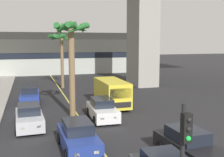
{
  "coord_description": "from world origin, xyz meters",
  "views": [
    {
      "loc": [
        -3.57,
        2.28,
        5.78
      ],
      "look_at": [
        0.0,
        14.0,
        4.11
      ],
      "focal_mm": 44.36,
      "sensor_mm": 36.0,
      "label": 1
    }
  ],
  "objects_px": {
    "car_queue_third": "(102,110)",
    "car_queue_second": "(29,117)",
    "palm_tree_mid_median": "(71,42)",
    "car_queue_fifth": "(30,96)",
    "delivery_van": "(112,92)",
    "car_queue_fourth": "(78,137)",
    "palm_tree_near_median": "(62,44)",
    "car_queue_front": "(188,146)"
  },
  "relations": [
    {
      "from": "car_queue_second",
      "to": "palm_tree_mid_median",
      "type": "height_order",
      "value": "palm_tree_mid_median"
    },
    {
      "from": "car_queue_third",
      "to": "car_queue_second",
      "type": "bearing_deg",
      "value": -173.79
    },
    {
      "from": "car_queue_fourth",
      "to": "palm_tree_near_median",
      "type": "height_order",
      "value": "palm_tree_near_median"
    },
    {
      "from": "car_queue_second",
      "to": "palm_tree_near_median",
      "type": "height_order",
      "value": "palm_tree_near_median"
    },
    {
      "from": "car_queue_second",
      "to": "palm_tree_near_median",
      "type": "xyz_separation_m",
      "value": [
        4.05,
        15.28,
        4.68
      ]
    },
    {
      "from": "car_queue_fifth",
      "to": "palm_tree_mid_median",
      "type": "height_order",
      "value": "palm_tree_mid_median"
    },
    {
      "from": "delivery_van",
      "to": "car_queue_second",
      "type": "bearing_deg",
      "value": -149.73
    },
    {
      "from": "car_queue_front",
      "to": "car_queue_second",
      "type": "bearing_deg",
      "value": 134.06
    },
    {
      "from": "car_queue_fifth",
      "to": "palm_tree_near_median",
      "type": "xyz_separation_m",
      "value": [
        3.93,
        7.71,
        4.68
      ]
    },
    {
      "from": "car_queue_fifth",
      "to": "car_queue_front",
      "type": "bearing_deg",
      "value": -64.5
    },
    {
      "from": "car_queue_front",
      "to": "car_queue_second",
      "type": "relative_size",
      "value": 1.0
    },
    {
      "from": "car_queue_fourth",
      "to": "palm_tree_near_median",
      "type": "bearing_deg",
      "value": 85.46
    },
    {
      "from": "car_queue_third",
      "to": "car_queue_fourth",
      "type": "height_order",
      "value": "same"
    },
    {
      "from": "car_queue_front",
      "to": "delivery_van",
      "type": "distance_m",
      "value": 11.7
    },
    {
      "from": "car_queue_second",
      "to": "delivery_van",
      "type": "bearing_deg",
      "value": 30.27
    },
    {
      "from": "car_queue_fourth",
      "to": "palm_tree_mid_median",
      "type": "xyz_separation_m",
      "value": [
        0.76,
        6.69,
        4.97
      ]
    },
    {
      "from": "car_queue_third",
      "to": "car_queue_fifth",
      "type": "distance_m",
      "value": 8.66
    },
    {
      "from": "car_queue_second",
      "to": "car_queue_fourth",
      "type": "distance_m",
      "value": 5.37
    },
    {
      "from": "car_queue_second",
      "to": "car_queue_fourth",
      "type": "relative_size",
      "value": 1.01
    },
    {
      "from": "palm_tree_mid_median",
      "to": "car_queue_third",
      "type": "bearing_deg",
      "value": -34.13
    },
    {
      "from": "car_queue_second",
      "to": "palm_tree_near_median",
      "type": "bearing_deg",
      "value": 75.17
    },
    {
      "from": "car_queue_fifth",
      "to": "delivery_van",
      "type": "bearing_deg",
      "value": -26.78
    },
    {
      "from": "car_queue_front",
      "to": "palm_tree_mid_median",
      "type": "xyz_separation_m",
      "value": [
        -4.13,
        9.51,
        4.97
      ]
    },
    {
      "from": "delivery_van",
      "to": "car_queue_front",
      "type": "bearing_deg",
      "value": -88.35
    },
    {
      "from": "car_queue_second",
      "to": "palm_tree_near_median",
      "type": "distance_m",
      "value": 16.49
    },
    {
      "from": "car_queue_front",
      "to": "car_queue_fifth",
      "type": "height_order",
      "value": "same"
    },
    {
      "from": "car_queue_fifth",
      "to": "palm_tree_near_median",
      "type": "bearing_deg",
      "value": 62.97
    },
    {
      "from": "car_queue_fifth",
      "to": "delivery_van",
      "type": "relative_size",
      "value": 0.79
    },
    {
      "from": "delivery_van",
      "to": "palm_tree_near_median",
      "type": "height_order",
      "value": "palm_tree_near_median"
    },
    {
      "from": "car_queue_front",
      "to": "car_queue_third",
      "type": "distance_m",
      "value": 8.44
    },
    {
      "from": "car_queue_fifth",
      "to": "car_queue_third",
      "type": "bearing_deg",
      "value": -53.98
    },
    {
      "from": "car_queue_third",
      "to": "car_queue_fourth",
      "type": "distance_m",
      "value": 6.01
    },
    {
      "from": "car_queue_second",
      "to": "car_queue_third",
      "type": "height_order",
      "value": "same"
    },
    {
      "from": "car_queue_front",
      "to": "car_queue_fifth",
      "type": "relative_size",
      "value": 1.0
    },
    {
      "from": "delivery_van",
      "to": "palm_tree_mid_median",
      "type": "relative_size",
      "value": 0.73
    },
    {
      "from": "car_queue_second",
      "to": "car_queue_third",
      "type": "distance_m",
      "value": 5.24
    },
    {
      "from": "car_queue_second",
      "to": "palm_tree_mid_median",
      "type": "relative_size",
      "value": 0.58
    },
    {
      "from": "car_queue_third",
      "to": "palm_tree_mid_median",
      "type": "bearing_deg",
      "value": 145.87
    },
    {
      "from": "car_queue_third",
      "to": "delivery_van",
      "type": "xyz_separation_m",
      "value": [
        1.8,
        3.52,
        0.57
      ]
    },
    {
      "from": "car_queue_front",
      "to": "car_queue_fifth",
      "type": "bearing_deg",
      "value": 115.5
    },
    {
      "from": "car_queue_fourth",
      "to": "car_queue_fifth",
      "type": "xyz_separation_m",
      "value": [
        -2.34,
        12.34,
        0.0
      ]
    },
    {
      "from": "palm_tree_mid_median",
      "to": "car_queue_second",
      "type": "bearing_deg",
      "value": -149.24
    }
  ]
}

